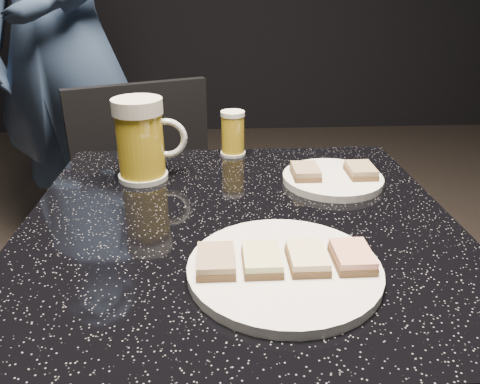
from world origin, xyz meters
name	(u,v)px	position (x,y,z in m)	size (l,w,h in m)	color
plate_large	(284,269)	(0.05, -0.16, 0.76)	(0.26, 0.26, 0.01)	white
plate_small	(332,179)	(0.19, 0.15, 0.76)	(0.19, 0.19, 0.01)	white
patron	(63,39)	(-0.56, 1.07, 0.92)	(0.67, 0.44, 1.83)	navy
table	(240,336)	(0.00, 0.00, 0.51)	(0.70, 0.70, 0.75)	black
beer_mug	(142,139)	(-0.18, 0.19, 0.83)	(0.14, 0.10, 0.16)	silver
beer_tumbler	(233,133)	(0.00, 0.31, 0.80)	(0.06, 0.06, 0.10)	silver
chair	(158,224)	(-0.20, 0.47, 0.50)	(0.49, 0.49, 0.86)	black
canapes_on_plate_large	(285,259)	(0.05, -0.16, 0.77)	(0.23, 0.07, 0.02)	#4C3521
canapes_on_plate_small	(333,171)	(0.19, 0.15, 0.77)	(0.16, 0.07, 0.02)	#4C3521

